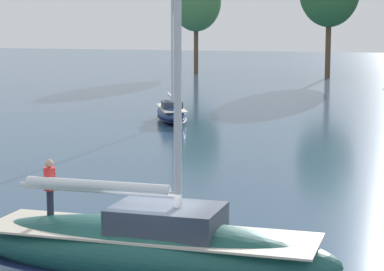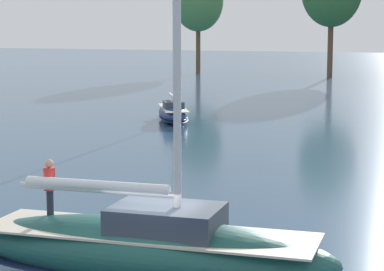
{
  "view_description": "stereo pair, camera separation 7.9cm",
  "coord_description": "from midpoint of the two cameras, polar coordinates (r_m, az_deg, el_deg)",
  "views": [
    {
      "loc": [
        8.63,
        -17.52,
        6.82
      ],
      "look_at": [
        0.0,
        3.0,
        3.63
      ],
      "focal_mm": 70.0,
      "sensor_mm": 36.0,
      "label": 1
    },
    {
      "loc": [
        8.71,
        -17.49,
        6.82
      ],
      "look_at": [
        0.0,
        3.0,
        3.63
      ],
      "focal_mm": 70.0,
      "sensor_mm": 36.0,
      "label": 2
    }
  ],
  "objects": [
    {
      "name": "sailboat_main",
      "position": [
        20.38,
        -3.35,
        -8.51
      ],
      "size": [
        10.7,
        3.96,
        14.37
      ],
      "color": "#194C47",
      "rests_on": "ground"
    },
    {
      "name": "tree_shore_left",
      "position": [
        114.4,
        0.29,
        10.23
      ],
      "size": [
        7.61,
        7.61,
        15.66
      ],
      "color": "brown",
      "rests_on": "ground"
    },
    {
      "name": "sailboat_moored_mid_channel",
      "position": [
        55.46,
        -1.61,
        1.8
      ],
      "size": [
        5.47,
        7.34,
        10.06
      ],
      "color": "navy",
      "rests_on": "ground"
    }
  ]
}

